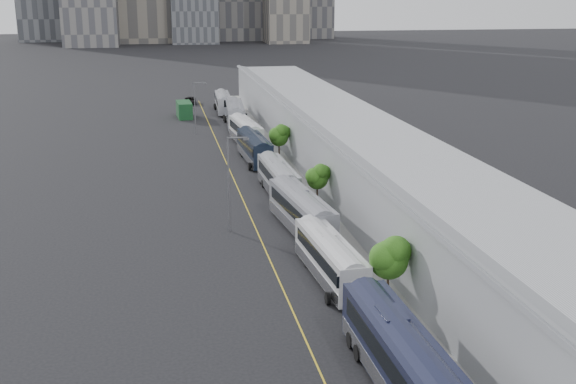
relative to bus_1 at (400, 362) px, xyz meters
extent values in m
cube|color=gray|center=(6.50, 35.82, -1.66)|extent=(10.00, 170.00, 0.12)
cube|color=gold|center=(-4.00, 35.82, -1.71)|extent=(0.12, 160.00, 0.02)
cube|color=gray|center=(10.50, 35.82, 1.68)|extent=(12.00, 160.00, 6.80)
cube|color=gray|center=(10.50, 35.82, 4.13)|extent=(12.45, 160.40, 2.57)
cube|color=gray|center=(4.60, 35.82, 5.28)|extent=(0.30, 160.00, 0.40)
cube|color=black|center=(0.00, 0.03, 0.34)|extent=(3.04, 13.99, 3.38)
cube|color=black|center=(0.00, -0.19, 0.95)|extent=(3.07, 12.32, 1.15)
cube|color=silver|center=(0.00, 0.03, -0.74)|extent=(3.08, 13.71, 1.08)
cube|color=black|center=(0.00, 1.63, 2.19)|extent=(1.44, 2.38, 0.32)
cube|color=silver|center=(-0.05, 16.40, 0.09)|extent=(3.21, 12.36, 2.96)
cube|color=black|center=(-0.05, 16.22, 0.62)|extent=(3.18, 10.90, 1.01)
cube|color=silver|center=(-0.05, 16.40, -0.86)|extent=(3.23, 12.12, 0.95)
cube|color=silver|center=(-0.05, 17.82, 1.71)|extent=(1.35, 2.14, 0.28)
cube|color=gray|center=(0.14, 28.48, 0.26)|extent=(4.05, 13.61, 3.25)
cube|color=black|center=(0.14, 28.27, 0.85)|extent=(3.94, 12.02, 1.10)
cube|color=silver|center=(0.14, 28.48, -0.78)|extent=(4.06, 13.35, 1.04)
cube|color=gray|center=(0.14, 30.02, 2.04)|extent=(1.57, 2.40, 0.31)
cube|color=#95989E|center=(0.20, 41.86, 0.12)|extent=(2.87, 12.50, 3.01)
cube|color=black|center=(0.20, 41.66, 0.66)|extent=(2.89, 11.01, 1.02)
cube|color=silver|center=(0.20, 41.86, -0.84)|extent=(2.90, 12.25, 0.96)
cube|color=#95989E|center=(0.20, 43.29, 1.77)|extent=(1.31, 2.14, 0.29)
cube|color=black|center=(-0.22, 58.18, 0.18)|extent=(3.15, 12.93, 3.11)
cube|color=black|center=(-0.22, 57.98, 0.74)|extent=(3.14, 11.39, 1.06)
cube|color=silver|center=(-0.22, 58.18, -0.82)|extent=(3.18, 12.67, 0.99)
cube|color=black|center=(-0.22, 59.66, 1.88)|extent=(1.38, 2.23, 0.30)
cube|color=white|center=(0.05, 69.36, 0.19)|extent=(3.63, 13.10, 3.13)
cube|color=black|center=(0.05, 69.16, 0.76)|extent=(3.56, 11.56, 1.07)
cube|color=silver|center=(0.05, 69.36, -0.81)|extent=(3.65, 12.85, 1.00)
cube|color=white|center=(0.05, 70.85, 1.91)|extent=(1.47, 2.29, 0.30)
cube|color=gray|center=(0.24, 85.25, 0.32)|extent=(3.77, 13.95, 3.34)
cube|color=black|center=(0.24, 85.04, 0.92)|extent=(3.70, 12.31, 1.14)
cube|color=silver|center=(0.24, 85.25, -0.75)|extent=(3.79, 13.68, 1.07)
cube|color=gray|center=(0.24, 86.84, 2.15)|extent=(1.55, 2.43, 0.32)
cube|color=#B2B4BD|center=(-0.37, 99.94, 0.13)|extent=(3.00, 12.60, 3.03)
cube|color=black|center=(-0.37, 99.75, 0.68)|extent=(3.00, 11.10, 1.03)
cube|color=silver|center=(-0.37, 99.94, -0.84)|extent=(3.03, 12.35, 0.97)
cube|color=#B2B4BD|center=(-0.37, 101.38, 1.79)|extent=(1.33, 2.17, 0.29)
cylinder|color=black|center=(2.90, 10.99, 0.21)|extent=(0.18, 0.18, 3.87)
sphere|color=#235212|center=(2.90, 10.99, 2.24)|extent=(2.81, 2.81, 2.81)
cylinder|color=black|center=(3.18, 35.31, 0.09)|extent=(0.18, 0.18, 3.61)
sphere|color=#235212|center=(3.18, 35.31, 1.93)|extent=(2.25, 2.25, 2.25)
cylinder|color=black|center=(3.04, 57.76, 0.11)|extent=(0.18, 0.18, 3.66)
sphere|color=#235212|center=(3.04, 57.76, 2.01)|extent=(2.53, 2.53, 2.53)
cylinder|color=#59595E|center=(-6.55, 29.81, 2.83)|extent=(0.18, 0.18, 9.10)
cylinder|color=#59595E|center=(-5.65, 29.81, 7.27)|extent=(1.80, 0.14, 0.14)
cube|color=#59595E|center=(-4.85, 29.81, 7.12)|extent=(0.50, 0.22, 0.18)
cylinder|color=#59595E|center=(-6.77, 79.33, 2.40)|extent=(0.18, 0.18, 8.24)
cylinder|color=#59595E|center=(-5.87, 79.33, 6.42)|extent=(1.80, 0.14, 0.14)
cube|color=#59595E|center=(-5.07, 79.33, 6.27)|extent=(0.50, 0.22, 0.18)
cube|color=#133F1E|center=(-7.83, 95.19, -0.31)|extent=(2.75, 6.27, 2.83)
imported|color=black|center=(-5.91, 111.46, -1.03)|extent=(2.49, 5.07, 1.39)
camera|label=1|loc=(-12.89, -34.95, 20.20)|focal=45.00mm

